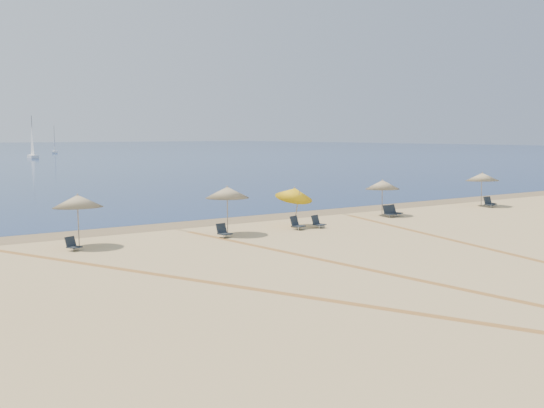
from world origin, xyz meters
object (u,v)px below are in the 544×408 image
at_px(umbrella_2, 227,192).
at_px(chair_5, 389,212).
at_px(chair_7, 489,203).
at_px(chair_8, 490,202).
at_px(umbrella_1, 78,201).
at_px(chair_1, 73,244).
at_px(chair_2, 223,231).
at_px(chair_6, 395,211).
at_px(umbrella_4, 383,185).
at_px(sailboat_2, 32,145).
at_px(sailboat_0, 55,145).
at_px(chair_4, 318,222).
at_px(umbrella_5, 482,177).
at_px(chair_3, 297,224).
at_px(umbrella_3, 294,193).

xyz_separation_m(umbrella_2, chair_5, (11.43, 0.28, -1.80)).
bearing_deg(chair_5, chair_7, 5.75).
xyz_separation_m(chair_5, chair_8, (10.26, 0.47, -0.04)).
height_order(umbrella_1, chair_8, umbrella_1).
height_order(chair_1, chair_7, chair_7).
xyz_separation_m(chair_2, chair_6, (12.71, 1.07, 0.02)).
relative_size(umbrella_4, sailboat_2, 0.25).
bearing_deg(sailboat_0, chair_5, -80.71).
relative_size(chair_4, chair_5, 1.02).
height_order(chair_1, sailboat_2, sailboat_2).
distance_m(umbrella_5, chair_8, 1.88).
bearing_deg(chair_6, umbrella_1, 159.58).
height_order(umbrella_2, sailboat_0, sailboat_0).
height_order(chair_5, chair_7, chair_7).
relative_size(umbrella_2, umbrella_4, 1.09).
distance_m(umbrella_1, chair_3, 11.28).
relative_size(chair_4, chair_7, 1.02).
relative_size(umbrella_5, chair_2, 3.30).
bearing_deg(chair_4, sailboat_0, 64.69).
relative_size(chair_2, sailboat_0, 0.10).
xyz_separation_m(chair_1, chair_3, (11.59, -0.52, 0.05)).
bearing_deg(umbrella_5, chair_6, -176.41).
bearing_deg(chair_5, chair_3, -166.77).
relative_size(umbrella_3, chair_4, 3.06).
distance_m(umbrella_1, chair_7, 28.12).
relative_size(chair_4, sailboat_2, 0.09).
relative_size(umbrella_3, chair_5, 3.10).
height_order(chair_5, chair_6, chair_5).
height_order(umbrella_2, umbrella_4, umbrella_2).
relative_size(umbrella_3, sailboat_2, 0.26).
bearing_deg(chair_6, sailboat_2, 67.62).
bearing_deg(chair_1, umbrella_3, -21.30).
bearing_deg(umbrella_3, chair_1, -177.74).
height_order(chair_1, chair_2, chair_2).
distance_m(umbrella_2, umbrella_3, 4.44).
distance_m(chair_6, chair_7, 8.74).
height_order(umbrella_3, chair_5, umbrella_3).
bearing_deg(umbrella_5, chair_1, -177.85).
bearing_deg(umbrella_3, chair_4, -57.17).
height_order(chair_2, sailboat_0, sailboat_0).
bearing_deg(umbrella_2, chair_5, 1.38).
bearing_deg(chair_8, chair_3, -175.39).
relative_size(umbrella_2, chair_8, 3.86).
relative_size(chair_6, chair_8, 1.33).
relative_size(umbrella_3, chair_6, 2.79).
relative_size(chair_2, chair_7, 0.96).
bearing_deg(chair_5, chair_6, 19.16).
distance_m(umbrella_5, chair_5, 9.81).
relative_size(chair_1, chair_8, 1.16).
height_order(umbrella_5, chair_2, umbrella_5).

